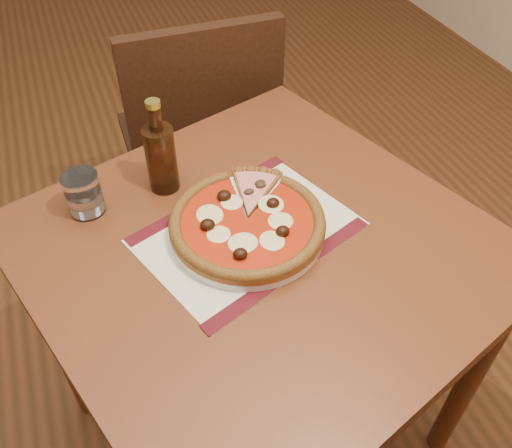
{
  "coord_description": "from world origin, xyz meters",
  "views": [
    {
      "loc": [
        0.23,
        -1.41,
        1.49
      ],
      "look_at": [
        0.49,
        -0.75,
        0.78
      ],
      "focal_mm": 38.0,
      "sensor_mm": 36.0,
      "label": 1
    }
  ],
  "objects": [
    {
      "name": "placemat",
      "position": [
        0.47,
        -0.73,
        0.75
      ],
      "size": [
        0.46,
        0.39,
        0.0
      ],
      "primitive_type": "cube",
      "rotation": [
        0.0,
        0.0,
        0.35
      ],
      "color": "beige",
      "rests_on": "table"
    },
    {
      "name": "water_glass",
      "position": [
        0.2,
        -0.56,
        0.79
      ],
      "size": [
        0.09,
        0.09,
        0.09
      ],
      "primitive_type": "cylinder",
      "rotation": [
        0.0,
        0.0,
        -0.31
      ],
      "color": "white",
      "rests_on": "table"
    },
    {
      "name": "table",
      "position": [
        0.49,
        -0.77,
        0.65
      ],
      "size": [
        1.01,
        1.01,
        0.75
      ],
      "rotation": [
        0.0,
        0.0,
        0.31
      ],
      "color": "brown",
      "rests_on": "ground"
    },
    {
      "name": "ham_slice",
      "position": [
        0.54,
        -0.65,
        0.78
      ],
      "size": [
        0.11,
        0.15,
        0.02
      ],
      "rotation": [
        0.0,
        0.0,
        1.08
      ],
      "color": "brown",
      "rests_on": "plate"
    },
    {
      "name": "plate",
      "position": [
        0.47,
        -0.73,
        0.76
      ],
      "size": [
        0.29,
        0.29,
        0.02
      ],
      "primitive_type": "cylinder",
      "color": "white",
      "rests_on": "placemat"
    },
    {
      "name": "chair_far",
      "position": [
        0.56,
        -0.08,
        0.52
      ],
      "size": [
        0.44,
        0.44,
        0.91
      ],
      "rotation": [
        0.0,
        0.0,
        3.11
      ],
      "color": "black",
      "rests_on": "ground"
    },
    {
      "name": "pizza",
      "position": [
        0.47,
        -0.73,
        0.78
      ],
      "size": [
        0.29,
        0.29,
        0.04
      ],
      "color": "brown",
      "rests_on": "plate"
    },
    {
      "name": "bottle",
      "position": [
        0.36,
        -0.54,
        0.83
      ],
      "size": [
        0.06,
        0.06,
        0.2
      ],
      "color": "#361D0D",
      "rests_on": "table"
    }
  ]
}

